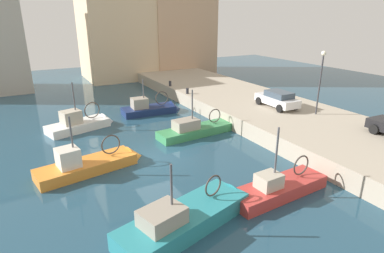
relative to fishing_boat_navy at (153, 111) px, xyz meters
name	(u,v)px	position (x,y,z in m)	size (l,w,h in m)	color
water_surface	(158,158)	(-3.43, -9.35, -0.13)	(80.00, 80.00, 0.00)	navy
quay_wall	(294,122)	(8.07, -9.35, 0.47)	(9.00, 56.00, 1.20)	#ADA08C
fishing_boat_navy	(153,111)	(0.00, 0.00, 0.00)	(5.56, 2.42, 4.06)	navy
fishing_boat_teal	(191,222)	(-4.79, -16.21, -0.03)	(7.20, 3.67, 4.11)	teal
fishing_boat_orange	(93,168)	(-7.33, -8.97, 0.00)	(6.52, 2.76, 4.24)	orange
fishing_boat_red	(283,191)	(0.56, -16.16, -0.04)	(6.27, 1.93, 4.39)	#BC3833
fishing_boat_white	(83,127)	(-6.47, -1.40, 0.02)	(5.71, 3.22, 4.62)	white
fishing_boat_green	(200,132)	(1.08, -6.78, 0.00)	(6.93, 2.10, 4.23)	#388951
parked_car_white	(277,99)	(8.28, -7.14, 1.77)	(1.96, 3.93, 1.37)	silver
mooring_bollard_south	(187,91)	(3.92, 0.65, 1.34)	(0.28, 0.28, 0.55)	#2D2D33
mooring_bollard_mid	(170,84)	(3.92, 4.65, 1.34)	(0.28, 0.28, 0.55)	#2D2D33
quay_streetlamp	(321,72)	(9.57, -10.09, 4.32)	(0.36, 0.36, 4.83)	#38383D
waterfront_building_west	(176,2)	(11.29, 18.19, 10.00)	(9.60, 8.76, 20.23)	tan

